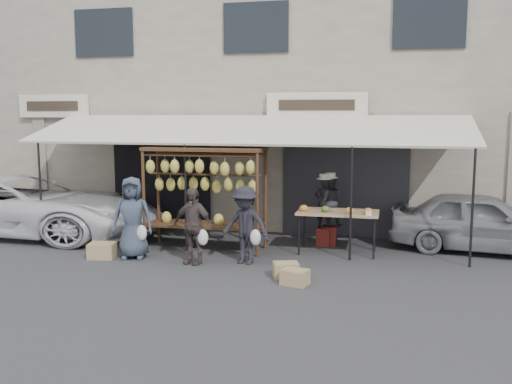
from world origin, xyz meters
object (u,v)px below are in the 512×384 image
vendor_left (324,203)px  sedan (482,222)px  crate_near_a (286,270)px  crate_near_b (295,277)px  vendor_right (330,201)px  van (9,190)px  customer_mid (193,226)px  produce_table (338,213)px  crate_far (102,251)px  customer_right (245,225)px  banana_rack (204,179)px  customer_left (132,218)px

vendor_left → sedan: size_ratio=0.30×
crate_near_a → crate_near_b: (0.23, -0.40, -0.00)m
vendor_right → van: (-7.80, -0.54, 0.09)m
crate_near_a → customer_mid: bearing=164.6°
produce_table → crate_far: bearing=-162.0°
customer_right → crate_near_b: (1.19, -1.17, -0.64)m
customer_right → crate_far: bearing=-164.8°
crate_near_a → banana_rack: bearing=141.5°
produce_table → vendor_left: size_ratio=1.50×
crate_far → van: 3.89m
produce_table → crate_near_b: 2.59m
crate_near_b → vendor_right: bearing=85.1°
banana_rack → customer_right: 1.65m
customer_left → crate_near_a: 3.45m
customer_right → crate_near_b: bearing=-34.5°
customer_mid → van: van is taller
banana_rack → crate_near_b: size_ratio=5.87×
banana_rack → customer_mid: size_ratio=1.71×
customer_right → sedan: size_ratio=0.41×
produce_table → crate_near_b: size_ratio=3.84×
customer_mid → vendor_right: bearing=55.9°
vendor_left → crate_near_a: vendor_left is taller
crate_near_b → customer_left: bearing=163.1°
van → customer_right: bearing=-101.3°
vendor_left → customer_mid: size_ratio=0.74×
produce_table → vendor_left: vendor_left is taller
vendor_right → crate_near_b: bearing=80.4°
customer_right → van: van is taller
sedan → banana_rack: bearing=109.7°
vendor_right → customer_left: 4.35m
crate_near_a → van: bearing=163.1°
customer_right → crate_far: 3.05m
produce_table → vendor_right: size_ratio=1.50×
crate_near_a → crate_near_b: bearing=-60.0°
crate_near_a → crate_far: crate_far is taller
customer_left → sedan: size_ratio=0.44×
customer_left → crate_near_b: (3.54, -1.07, -0.71)m
crate_far → customer_mid: bearing=0.8°
customer_mid → customer_right: 1.03m
customer_right → van: 6.51m
customer_left → crate_far: bearing=-179.2°
customer_mid → sedan: customer_mid is taller
van → customer_mid: bearing=-105.9°
produce_table → crate_near_a: produce_table is taller
customer_right → customer_mid: bearing=-156.8°
customer_right → vendor_right: bearing=63.8°
vendor_left → sedan: (3.37, 0.20, -0.33)m
customer_right → crate_near_a: size_ratio=3.44×
banana_rack → vendor_right: (2.59, 1.09, -0.57)m
vendor_right → customer_mid: 3.32m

